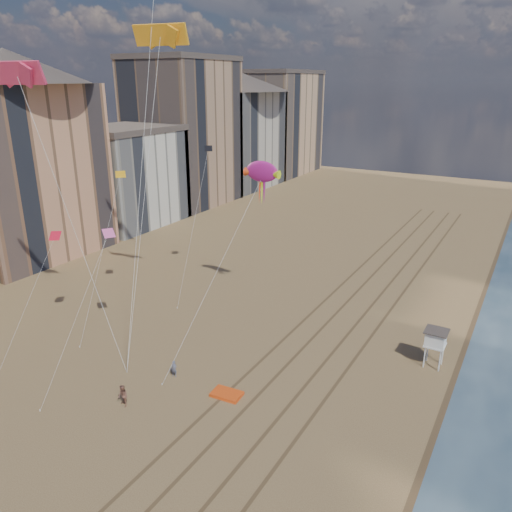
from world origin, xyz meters
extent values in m
cube|color=brown|center=(-1.20, 30.00, 0.01)|extent=(0.28, 120.00, 0.01)
cube|color=brown|center=(1.20, 30.00, 0.01)|extent=(0.28, 120.00, 0.01)
cube|color=brown|center=(4.00, 30.00, 0.01)|extent=(0.28, 120.00, 0.01)
cube|color=brown|center=(6.20, 30.00, 0.01)|extent=(0.28, 120.00, 0.01)
cube|color=tan|center=(-45.50, 34.00, 12.00)|extent=(15.00, 20.00, 24.00)
cone|color=#473D38|center=(-45.50, 34.00, 26.20)|extent=(31.11, 31.11, 4.40)
cube|color=silver|center=(-45.00, 54.00, 8.00)|extent=(14.00, 18.00, 16.00)
cube|color=#473D38|center=(-45.00, 54.00, 16.50)|extent=(14.28, 18.36, 1.00)
cube|color=tan|center=(-46.00, 72.00, 14.00)|extent=(16.00, 20.00, 28.00)
cube|color=#473D38|center=(-46.00, 72.00, 28.50)|extent=(16.32, 20.40, 1.00)
cube|color=#BCB2A3|center=(-45.50, 92.00, 11.00)|extent=(15.00, 22.00, 22.00)
cone|color=#473D38|center=(-45.50, 92.00, 24.20)|extent=(34.22, 34.22, 4.40)
cube|color=tan|center=(-46.00, 114.00, 13.00)|extent=(16.00, 24.00, 26.00)
cube|color=#473D38|center=(-46.00, 114.00, 26.50)|extent=(16.32, 24.48, 1.00)
cylinder|color=white|center=(12.01, 30.72, 0.99)|extent=(0.13, 0.13, 1.97)
cylinder|color=white|center=(13.32, 30.72, 0.99)|extent=(0.13, 0.13, 1.97)
cylinder|color=white|center=(12.01, 32.04, 0.99)|extent=(0.13, 0.13, 1.97)
cylinder|color=white|center=(13.32, 32.04, 0.99)|extent=(0.13, 0.13, 1.97)
cube|color=white|center=(12.66, 31.38, 2.14)|extent=(1.75, 1.75, 0.13)
cube|color=white|center=(12.66, 31.38, 2.80)|extent=(1.65, 1.65, 1.21)
cube|color=#473D38|center=(12.66, 31.38, 3.51)|extent=(1.97, 1.97, 0.11)
cube|color=#EF4B14|center=(-1.01, 18.31, 0.14)|extent=(2.56, 1.73, 0.28)
ellipsoid|color=#A31977|center=(-6.74, 34.36, 15.50)|extent=(4.07, 0.76, 2.42)
cone|color=red|center=(-8.20, 34.36, 15.32)|extent=(1.09, 0.91, 0.91)
cone|color=#E4FF1A|center=(-5.29, 34.36, 15.32)|extent=(1.09, 0.91, 0.91)
cylinder|color=silver|center=(-6.67, 25.60, 7.29)|extent=(0.03, 0.03, 22.80)
imported|color=#54576C|center=(-6.51, 18.41, 0.75)|extent=(0.61, 0.47, 1.50)
imported|color=brown|center=(-7.36, 13.09, 0.92)|extent=(1.11, 1.03, 1.84)
cube|color=#FC9E1A|center=(-11.94, 25.72, 28.08)|extent=(5.11, 1.69, 1.74)
cube|color=#D52F55|center=(-20.15, 17.16, 24.97)|extent=(5.44, 1.79, 1.85)
plane|color=#E95AA3|center=(-14.40, 19.93, 11.47)|extent=(1.65, 1.69, 0.57)
plane|color=#EFA314|center=(-18.48, 26.09, 15.45)|extent=(1.71, 1.71, 0.50)
plane|color=red|center=(-20.64, 19.08, 10.50)|extent=(1.70, 1.66, 0.59)
plane|color=black|center=(-14.49, 35.92, 17.19)|extent=(1.48, 1.45, 0.53)
camera|label=1|loc=(18.33, -10.61, 24.41)|focal=35.00mm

